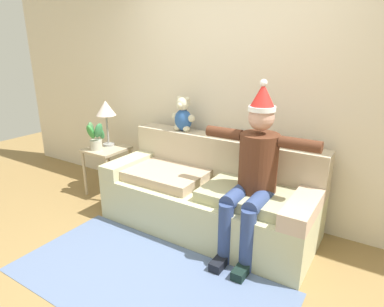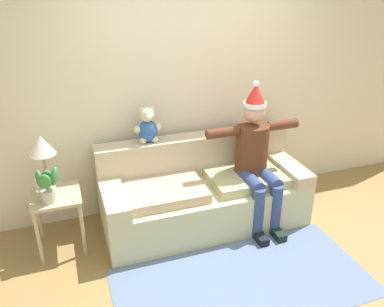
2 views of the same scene
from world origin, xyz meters
name	(u,v)px [view 2 (image 2 of 2)]	position (x,y,z in m)	size (l,w,h in m)	color
ground_plane	(243,281)	(0.00, 0.00, 0.00)	(10.00, 10.00, 0.00)	olive
back_wall	(187,88)	(0.00, 1.55, 1.35)	(7.00, 0.10, 2.70)	beige
couch	(202,192)	(0.00, 1.03, 0.34)	(2.13, 0.89, 0.89)	#BDBC91
person_seated	(256,155)	(0.52, 0.86, 0.78)	(1.02, 0.77, 1.53)	#522B1A
teddy_bear	(148,127)	(-0.50, 1.30, 1.06)	(0.29, 0.17, 0.38)	#2A5499
side_table	(57,204)	(-1.47, 1.04, 0.48)	(0.45, 0.47, 0.59)	tan
table_lamp	(42,148)	(-1.52, 1.13, 1.04)	(0.24, 0.24, 0.57)	#939495
potted_plant	(47,185)	(-1.52, 0.93, 0.76)	(0.23, 0.26, 0.35)	#B6B5A3
candle_tall	(39,185)	(-1.60, 1.02, 0.72)	(0.04, 0.04, 0.21)	beige
area_rug	(243,282)	(0.00, -0.02, 0.00)	(2.25, 1.10, 0.01)	slate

